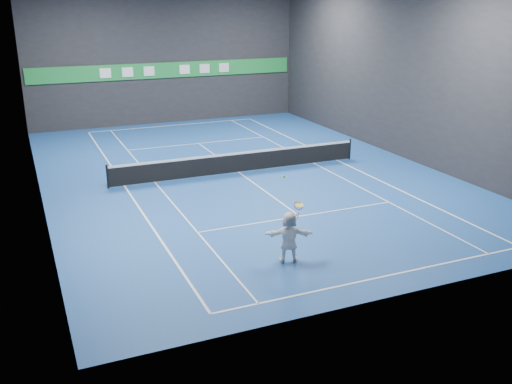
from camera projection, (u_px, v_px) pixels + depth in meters
name	position (u px, v px, depth m)	size (l,w,h in m)	color
ground	(239.00, 172.00, 27.48)	(26.00, 26.00, 0.00)	#1A4791
wall_back	(166.00, 55.00, 37.37)	(18.00, 0.10, 9.00)	#242427
wall_front	(422.00, 138.00, 14.71)	(18.00, 0.10, 9.00)	#242427
wall_left	(28.00, 90.00, 22.69)	(0.10, 26.00, 9.00)	#242427
wall_right	(400.00, 69.00, 29.39)	(0.10, 26.00, 9.00)	#242427
baseline_near	(384.00, 277.00, 17.11)	(10.98, 0.08, 0.01)	white
baseline_far	(173.00, 125.00, 37.84)	(10.98, 0.08, 0.01)	white
sideline_doubles_left	(125.00, 186.00, 25.43)	(0.08, 23.78, 0.01)	white
sideline_doubles_right	(337.00, 160.00, 29.52)	(0.08, 23.78, 0.01)	white
sideline_singles_left	(155.00, 182.00, 25.95)	(0.06, 23.78, 0.01)	white
sideline_singles_right	(314.00, 163.00, 29.01)	(0.06, 23.78, 0.01)	white
service_line_near	(300.00, 216.00, 21.90)	(8.23, 0.06, 0.01)	white
service_line_far	(199.00, 143.00, 33.06)	(8.23, 0.06, 0.01)	white
center_service_line	(239.00, 172.00, 27.48)	(0.06, 12.80, 0.01)	white
player	(289.00, 237.00, 17.88)	(1.53, 0.49, 1.65)	white
tennis_ball	(284.00, 177.00, 17.42)	(0.07, 0.07, 0.07)	yellow
tennis_net	(239.00, 162.00, 27.31)	(12.50, 0.10, 1.07)	black
sponsor_banner	(167.00, 70.00, 37.63)	(17.64, 0.11, 1.00)	#1F903B
tennis_racket	(298.00, 207.00, 17.74)	(0.43, 0.37, 0.58)	red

